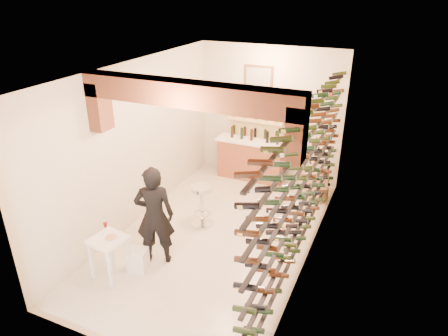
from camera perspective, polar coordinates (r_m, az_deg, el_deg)
name	(u,v)px	position (r m, az deg, el deg)	size (l,w,h in m)	color
ground	(218,234)	(8.03, -0.88, -9.28)	(6.00, 6.00, 0.00)	beige
room_shell	(210,129)	(6.80, -1.92, 5.48)	(3.52, 6.02, 3.21)	beige
wine_rack	(301,177)	(6.84, 10.78, -1.25)	(0.32, 5.70, 2.56)	black
back_counter	(251,158)	(10.04, 3.87, 1.44)	(1.70, 0.62, 1.29)	#9C5230
back_shelving	(256,130)	(10.02, 4.45, 5.28)	(1.40, 0.31, 2.73)	#D5BA78
tasting_table	(109,245)	(6.91, -15.84, -10.39)	(0.59, 0.59, 0.92)	white
white_stool	(138,260)	(7.21, -11.96, -12.51)	(0.31, 0.31, 0.38)	white
person	(155,216)	(6.98, -9.71, -6.62)	(0.66, 0.43, 1.80)	black
chrome_barstool	(202,203)	(8.10, -3.11, -4.87)	(0.44, 0.44, 0.86)	silver
crate_lower	(315,193)	(9.42, 12.59, -3.39)	(0.50, 0.35, 0.30)	tan
crate_upper	(316,181)	(9.28, 12.76, -1.73)	(0.53, 0.37, 0.31)	tan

